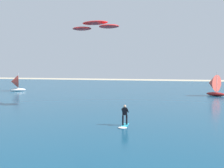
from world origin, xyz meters
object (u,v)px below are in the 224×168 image
Objects in this scene: kite at (95,26)px; sailboat_center_horizon at (213,85)px; kitesurfer at (124,119)px; sailboat_trailing at (15,83)px.

sailboat_center_horizon is (14.93, 16.73, -7.84)m from kite.
kitesurfer is 0.50× the size of sailboat_center_horizon.
kitesurfer is 0.55× the size of sailboat_trailing.
kite is at bearing -34.90° from sailboat_trailing.
sailboat_trailing is at bearing 137.86° from kitesurfer.
kite reaches higher than kitesurfer.
kite is at bearing -131.76° from sailboat_center_horizon.
sailboat_center_horizon is at bearing 48.24° from kite.
sailboat_trailing reaches higher than kitesurfer.
kite is 28.08m from sailboat_trailing.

